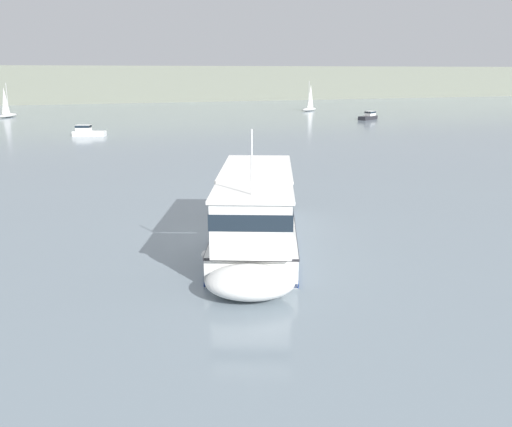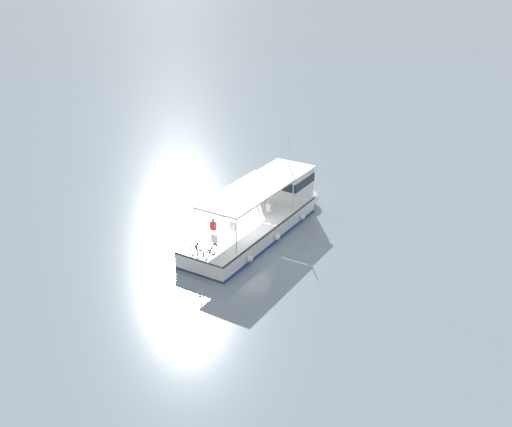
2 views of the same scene
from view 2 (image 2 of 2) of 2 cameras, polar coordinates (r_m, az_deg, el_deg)
name	(u,v)px [view 2 (image 2 of 2)]	position (r m, az deg, el deg)	size (l,w,h in m)	color
ground_plane	(249,245)	(36.43, -0.64, -2.99)	(400.00, 400.00, 0.00)	gray
ferry_main	(264,213)	(38.09, 0.80, 0.03)	(7.60, 12.94, 5.32)	white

